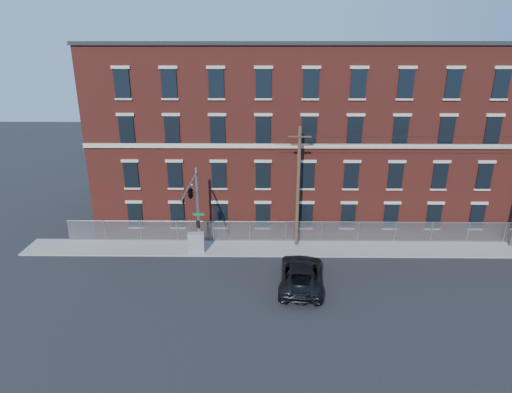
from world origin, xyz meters
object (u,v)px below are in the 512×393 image
object	(u,v)px
traffic_signal_mast	(192,199)
pickup_truck	(301,274)
utility_pole_near	(298,186)
utility_cabinet	(196,242)

from	to	relation	value
traffic_signal_mast	pickup_truck	bearing A→B (deg)	-20.27
traffic_signal_mast	pickup_truck	xyz separation A→B (m)	(7.83, -2.89, -4.52)
pickup_truck	traffic_signal_mast	bearing A→B (deg)	-14.24
traffic_signal_mast	utility_pole_near	bearing A→B (deg)	23.14
traffic_signal_mast	utility_pole_near	xyz separation A→B (m)	(8.00, 3.42, -0.05)
utility_pole_near	pickup_truck	world-z (taller)	utility_pole_near
utility_pole_near	utility_cabinet	distance (m)	9.44
utility_pole_near	pickup_truck	bearing A→B (deg)	-91.56
traffic_signal_mast	utility_pole_near	world-z (taller)	utility_pole_near
traffic_signal_mast	utility_cabinet	distance (m)	4.89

